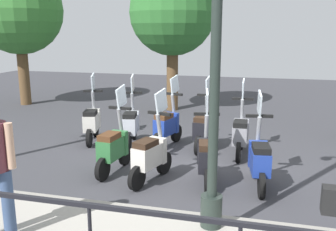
{
  "coord_description": "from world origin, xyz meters",
  "views": [
    {
      "loc": [
        -6.6,
        -1.24,
        2.51
      ],
      "look_at": [
        0.2,
        0.5,
        0.9
      ],
      "focal_mm": 40.0,
      "sensor_mm": 36.0,
      "label": 1
    }
  ],
  "objects_px": {
    "scooter_near_3": "(114,147)",
    "scooter_far_0": "(240,133)",
    "scooter_far_1": "(203,127)",
    "scooter_far_2": "(167,125)",
    "scooter_far_4": "(92,121)",
    "lamp_post_near": "(215,71)",
    "scooter_near_2": "(151,154)",
    "scooter_near_0": "(259,159)",
    "scooter_near_1": "(207,156)",
    "scooter_far_3": "(131,124)",
    "tree_large": "(18,11)",
    "tree_distant": "(172,13)"
  },
  "relations": [
    {
      "from": "scooter_near_1",
      "to": "scooter_far_1",
      "type": "relative_size",
      "value": 1.0
    },
    {
      "from": "scooter_far_1",
      "to": "scooter_far_4",
      "type": "distance_m",
      "value": 2.55
    },
    {
      "from": "lamp_post_near",
      "to": "scooter_near_3",
      "type": "height_order",
      "value": "lamp_post_near"
    },
    {
      "from": "scooter_far_2",
      "to": "scooter_far_3",
      "type": "height_order",
      "value": "same"
    },
    {
      "from": "lamp_post_near",
      "to": "scooter_far_1",
      "type": "relative_size",
      "value": 2.8
    },
    {
      "from": "scooter_near_2",
      "to": "scooter_far_2",
      "type": "xyz_separation_m",
      "value": [
        1.96,
        0.22,
        0.0
      ]
    },
    {
      "from": "scooter_far_3",
      "to": "lamp_post_near",
      "type": "bearing_deg",
      "value": -157.63
    },
    {
      "from": "lamp_post_near",
      "to": "scooter_near_2",
      "type": "relative_size",
      "value": 2.8
    },
    {
      "from": "scooter_far_4",
      "to": "scooter_far_0",
      "type": "bearing_deg",
      "value": -108.16
    },
    {
      "from": "lamp_post_near",
      "to": "scooter_near_2",
      "type": "distance_m",
      "value": 2.49
    },
    {
      "from": "scooter_near_1",
      "to": "scooter_near_0",
      "type": "bearing_deg",
      "value": -96.63
    },
    {
      "from": "scooter_near_0",
      "to": "scooter_near_3",
      "type": "bearing_deg",
      "value": 81.42
    },
    {
      "from": "scooter_far_1",
      "to": "scooter_far_0",
      "type": "bearing_deg",
      "value": -101.83
    },
    {
      "from": "scooter_far_0",
      "to": "scooter_far_2",
      "type": "distance_m",
      "value": 1.6
    },
    {
      "from": "scooter_near_1",
      "to": "tree_distant",
      "type": "bearing_deg",
      "value": 8.32
    },
    {
      "from": "lamp_post_near",
      "to": "scooter_far_1",
      "type": "distance_m",
      "value": 3.85
    },
    {
      "from": "tree_large",
      "to": "scooter_near_1",
      "type": "bearing_deg",
      "value": -126.7
    },
    {
      "from": "scooter_near_3",
      "to": "scooter_far_1",
      "type": "relative_size",
      "value": 1.0
    },
    {
      "from": "tree_large",
      "to": "scooter_far_1",
      "type": "bearing_deg",
      "value": -117.11
    },
    {
      "from": "scooter_far_1",
      "to": "scooter_far_2",
      "type": "distance_m",
      "value": 0.79
    },
    {
      "from": "scooter_near_0",
      "to": "scooter_near_1",
      "type": "distance_m",
      "value": 0.85
    },
    {
      "from": "scooter_near_0",
      "to": "scooter_near_1",
      "type": "height_order",
      "value": "same"
    },
    {
      "from": "scooter_far_0",
      "to": "scooter_far_4",
      "type": "height_order",
      "value": "same"
    },
    {
      "from": "lamp_post_near",
      "to": "scooter_near_1",
      "type": "bearing_deg",
      "value": 10.69
    },
    {
      "from": "tree_distant",
      "to": "scooter_near_0",
      "type": "relative_size",
      "value": 2.83
    },
    {
      "from": "tree_distant",
      "to": "scooter_near_3",
      "type": "bearing_deg",
      "value": -177.1
    },
    {
      "from": "scooter_far_3",
      "to": "scooter_near_0",
      "type": "bearing_deg",
      "value": -132.58
    },
    {
      "from": "scooter_near_0",
      "to": "scooter_far_1",
      "type": "bearing_deg",
      "value": 26.1
    },
    {
      "from": "scooter_near_3",
      "to": "scooter_far_2",
      "type": "distance_m",
      "value": 1.81
    },
    {
      "from": "scooter_far_0",
      "to": "scooter_far_1",
      "type": "relative_size",
      "value": 1.0
    },
    {
      "from": "scooter_far_2",
      "to": "scooter_far_4",
      "type": "height_order",
      "value": "same"
    },
    {
      "from": "scooter_near_0",
      "to": "scooter_near_2",
      "type": "relative_size",
      "value": 1.0
    },
    {
      "from": "scooter_far_3",
      "to": "scooter_near_1",
      "type": "bearing_deg",
      "value": -143.36
    },
    {
      "from": "scooter_near_0",
      "to": "tree_distant",
      "type": "bearing_deg",
      "value": 18.8
    },
    {
      "from": "tree_large",
      "to": "scooter_far_1",
      "type": "distance_m",
      "value": 8.0
    },
    {
      "from": "scooter_near_3",
      "to": "scooter_near_0",
      "type": "bearing_deg",
      "value": -84.21
    },
    {
      "from": "scooter_far_2",
      "to": "scooter_far_4",
      "type": "bearing_deg",
      "value": 107.07
    },
    {
      "from": "scooter_near_0",
      "to": "scooter_near_3",
      "type": "distance_m",
      "value": 2.52
    },
    {
      "from": "lamp_post_near",
      "to": "scooter_far_0",
      "type": "distance_m",
      "value": 3.58
    },
    {
      "from": "scooter_near_3",
      "to": "scooter_far_3",
      "type": "height_order",
      "value": "same"
    },
    {
      "from": "tree_large",
      "to": "scooter_far_4",
      "type": "xyz_separation_m",
      "value": [
        -3.51,
        -4.18,
        -2.64
      ]
    },
    {
      "from": "scooter_near_0",
      "to": "scooter_far_2",
      "type": "xyz_separation_m",
      "value": [
        1.76,
        1.98,
        0.0
      ]
    },
    {
      "from": "tree_large",
      "to": "scooter_far_4",
      "type": "bearing_deg",
      "value": -130.06
    },
    {
      "from": "scooter_near_2",
      "to": "scooter_far_2",
      "type": "bearing_deg",
      "value": 23.15
    },
    {
      "from": "scooter_near_2",
      "to": "scooter_near_3",
      "type": "xyz_separation_m",
      "value": [
        0.24,
        0.76,
        0.0
      ]
    },
    {
      "from": "tree_distant",
      "to": "scooter_far_3",
      "type": "relative_size",
      "value": 2.83
    },
    {
      "from": "scooter_far_4",
      "to": "scooter_near_2",
      "type": "bearing_deg",
      "value": -149.08
    },
    {
      "from": "scooter_far_3",
      "to": "scooter_far_4",
      "type": "height_order",
      "value": "same"
    },
    {
      "from": "scooter_near_3",
      "to": "scooter_far_0",
      "type": "bearing_deg",
      "value": -48.46
    },
    {
      "from": "scooter_far_1",
      "to": "tree_large",
      "type": "bearing_deg",
      "value": 68.21
    }
  ]
}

